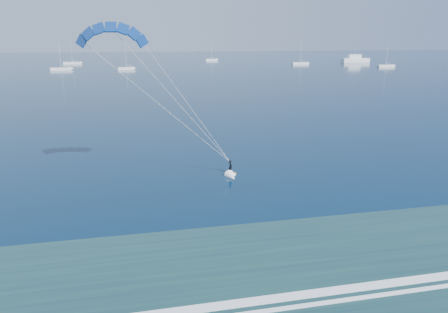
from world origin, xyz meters
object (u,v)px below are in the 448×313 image
object	(u,v)px
sailboat_5	(300,63)
sailboat_6	(386,66)
sailboat_1	(61,69)
sailboat_3	(126,68)
sailboat_2	(73,63)
motor_yacht	(355,59)
kitesurfer_rig	(175,100)
sailboat_4	(212,60)

from	to	relation	value
sailboat_5	sailboat_6	bearing A→B (deg)	-39.86
sailboat_1	sailboat_3	size ratio (longest dim) A/B	1.23
sailboat_2	sailboat_3	world-z (taller)	sailboat_2
motor_yacht	sailboat_2	bearing A→B (deg)	173.91
kitesurfer_rig	motor_yacht	world-z (taller)	kitesurfer_rig
sailboat_3	sailboat_4	xyz separation A→B (m)	(52.47, 68.79, 0.00)
sailboat_3	sailboat_6	xyz separation A→B (m)	(129.21, -8.25, 0.01)
sailboat_3	sailboat_6	world-z (taller)	sailboat_6
sailboat_4	sailboat_6	bearing A→B (deg)	-45.11
kitesurfer_rig	sailboat_2	xyz separation A→B (m)	(-40.35, 207.72, -7.70)
sailboat_4	sailboat_6	distance (m)	108.74
sailboat_3	sailboat_5	distance (m)	96.81
sailboat_6	motor_yacht	bearing A→B (deg)	82.11
sailboat_4	sailboat_6	size ratio (longest dim) A/B	0.88
sailboat_3	kitesurfer_rig	bearing A→B (deg)	-86.67
sailboat_5	sailboat_6	size ratio (longest dim) A/B	1.05
motor_yacht	sailboat_2	size ratio (longest dim) A/B	1.29
sailboat_3	sailboat_5	bearing A→B (deg)	12.33
kitesurfer_rig	sailboat_4	bearing A→B (deg)	79.13
kitesurfer_rig	sailboat_5	size ratio (longest dim) A/B	1.28
kitesurfer_rig	motor_yacht	distance (m)	227.96
sailboat_2	sailboat_5	size ratio (longest dim) A/B	1.02
sailboat_3	sailboat_5	xyz separation A→B (m)	(94.57, 20.67, 0.02)
kitesurfer_rig	sailboat_6	size ratio (longest dim) A/B	1.35
sailboat_5	sailboat_6	xyz separation A→B (m)	(34.64, -28.92, -0.01)
sailboat_2	motor_yacht	bearing A→B (deg)	-6.09
sailboat_5	sailboat_1	bearing A→B (deg)	-171.96
sailboat_2	sailboat_3	bearing A→B (deg)	-58.37
motor_yacht	sailboat_1	size ratio (longest dim) A/B	1.36
sailboat_6	kitesurfer_rig	bearing A→B (deg)	-128.91
kitesurfer_rig	sailboat_5	bearing A→B (deg)	64.32
sailboat_4	sailboat_6	xyz separation A→B (m)	(76.74, -77.04, 0.01)
motor_yacht	sailboat_6	size ratio (longest dim) A/B	1.39
sailboat_3	sailboat_6	size ratio (longest dim) A/B	0.84
kitesurfer_rig	sailboat_4	world-z (taller)	kitesurfer_rig
sailboat_4	sailboat_6	world-z (taller)	sailboat_6
kitesurfer_rig	sailboat_4	distance (m)	230.05
sailboat_2	sailboat_6	world-z (taller)	sailboat_2
motor_yacht	sailboat_4	distance (m)	89.91
sailboat_1	sailboat_3	bearing A→B (deg)	-6.19
motor_yacht	kitesurfer_rig	bearing A→B (deg)	-123.51
motor_yacht	sailboat_5	xyz separation A→B (m)	(-40.35, -12.31, -1.16)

